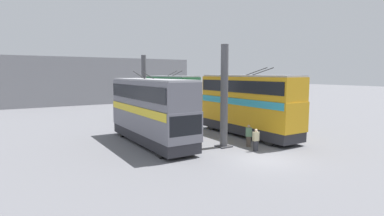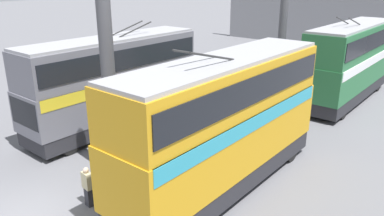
{
  "view_description": "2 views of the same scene",
  "coord_description": "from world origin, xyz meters",
  "px_view_note": "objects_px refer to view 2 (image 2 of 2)",
  "views": [
    {
      "loc": [
        -12.95,
        13.33,
        5.34
      ],
      "look_at": [
        9.33,
        -0.54,
        2.32
      ],
      "focal_mm": 28.0,
      "sensor_mm": 36.0,
      "label": 1
    },
    {
      "loc": [
        -4.76,
        -11.48,
        7.94
      ],
      "look_at": [
        8.65,
        -0.43,
        1.8
      ],
      "focal_mm": 35.0,
      "sensor_mm": 36.0,
      "label": 2
    }
  ],
  "objects_px": {
    "bus_right_near": "(115,77)",
    "person_by_right_row": "(103,133)",
    "bus_left_far": "(350,58)",
    "person_aisle_foreground": "(88,186)",
    "person_by_left_row": "(122,176)",
    "person_aisle_midway": "(230,112)",
    "oil_drum": "(202,104)",
    "bus_left_near": "(225,117)"
  },
  "relations": [
    {
      "from": "bus_right_near",
      "to": "person_by_right_row",
      "type": "bearing_deg",
      "value": -143.04
    },
    {
      "from": "bus_left_far",
      "to": "person_aisle_foreground",
      "type": "height_order",
      "value": "bus_left_far"
    },
    {
      "from": "person_by_left_row",
      "to": "bus_right_near",
      "type": "bearing_deg",
      "value": -95.74
    },
    {
      "from": "person_aisle_foreground",
      "to": "person_aisle_midway",
      "type": "relative_size",
      "value": 0.94
    },
    {
      "from": "bus_right_near",
      "to": "person_aisle_midway",
      "type": "xyz_separation_m",
      "value": [
        3.83,
        -4.91,
        -1.93
      ]
    },
    {
      "from": "person_by_right_row",
      "to": "bus_left_far",
      "type": "bearing_deg",
      "value": 14.13
    },
    {
      "from": "person_by_right_row",
      "to": "person_aisle_foreground",
      "type": "xyz_separation_m",
      "value": [
        -3.32,
        -3.41,
        -0.02
      ]
    },
    {
      "from": "bus_left_far",
      "to": "oil_drum",
      "type": "height_order",
      "value": "bus_left_far"
    },
    {
      "from": "person_aisle_midway",
      "to": "oil_drum",
      "type": "distance_m",
      "value": 3.0
    },
    {
      "from": "bus_right_near",
      "to": "person_by_right_row",
      "type": "relative_size",
      "value": 6.6
    },
    {
      "from": "bus_left_near",
      "to": "bus_left_far",
      "type": "bearing_deg",
      "value": -0.0
    },
    {
      "from": "bus_left_near",
      "to": "person_by_right_row",
      "type": "bearing_deg",
      "value": 97.79
    },
    {
      "from": "bus_right_near",
      "to": "oil_drum",
      "type": "distance_m",
      "value": 5.84
    },
    {
      "from": "oil_drum",
      "to": "person_by_right_row",
      "type": "bearing_deg",
      "value": 177.84
    },
    {
      "from": "person_aisle_foreground",
      "to": "person_by_right_row",
      "type": "bearing_deg",
      "value": 51.57
    },
    {
      "from": "bus_left_near",
      "to": "bus_right_near",
      "type": "xyz_separation_m",
      "value": [
        1.59,
        8.29,
        -0.17
      ]
    },
    {
      "from": "bus_left_near",
      "to": "person_by_right_row",
      "type": "xyz_separation_m",
      "value": [
        -0.88,
        6.44,
        -2.14
      ]
    },
    {
      "from": "bus_left_near",
      "to": "person_by_right_row",
      "type": "distance_m",
      "value": 6.84
    },
    {
      "from": "bus_right_near",
      "to": "person_aisle_midway",
      "type": "height_order",
      "value": "bus_right_near"
    },
    {
      "from": "bus_left_near",
      "to": "bus_right_near",
      "type": "relative_size",
      "value": 0.99
    },
    {
      "from": "person_by_right_row",
      "to": "oil_drum",
      "type": "xyz_separation_m",
      "value": [
        7.37,
        -0.28,
        -0.39
      ]
    },
    {
      "from": "bus_left_far",
      "to": "person_by_left_row",
      "type": "bearing_deg",
      "value": 171.53
    },
    {
      "from": "person_by_left_row",
      "to": "oil_drum",
      "type": "xyz_separation_m",
      "value": [
        9.47,
        3.59,
        -0.42
      ]
    },
    {
      "from": "person_by_left_row",
      "to": "person_aisle_midway",
      "type": "xyz_separation_m",
      "value": [
        8.4,
        0.82,
        0.01
      ]
    },
    {
      "from": "bus_right_near",
      "to": "bus_left_near",
      "type": "bearing_deg",
      "value": -100.83
    },
    {
      "from": "bus_left_near",
      "to": "person_aisle_foreground",
      "type": "distance_m",
      "value": 5.61
    },
    {
      "from": "bus_left_far",
      "to": "bus_right_near",
      "type": "relative_size",
      "value": 1.0
    },
    {
      "from": "bus_left_far",
      "to": "person_aisle_midway",
      "type": "relative_size",
      "value": 6.31
    },
    {
      "from": "bus_left_near",
      "to": "person_by_left_row",
      "type": "relative_size",
      "value": 6.35
    },
    {
      "from": "person_aisle_foreground",
      "to": "person_by_left_row",
      "type": "bearing_deg",
      "value": -14.94
    },
    {
      "from": "bus_left_near",
      "to": "oil_drum",
      "type": "distance_m",
      "value": 9.3
    },
    {
      "from": "person_by_right_row",
      "to": "person_aisle_midway",
      "type": "xyz_separation_m",
      "value": [
        6.3,
        -3.05,
        0.04
      ]
    },
    {
      "from": "bus_right_near",
      "to": "person_aisle_midway",
      "type": "distance_m",
      "value": 6.52
    },
    {
      "from": "person_by_right_row",
      "to": "oil_drum",
      "type": "distance_m",
      "value": 7.38
    },
    {
      "from": "bus_right_near",
      "to": "person_by_left_row",
      "type": "distance_m",
      "value": 7.58
    },
    {
      "from": "person_aisle_midway",
      "to": "oil_drum",
      "type": "bearing_deg",
      "value": 40.13
    },
    {
      "from": "person_aisle_foreground",
      "to": "oil_drum",
      "type": "height_order",
      "value": "person_aisle_foreground"
    },
    {
      "from": "person_by_left_row",
      "to": "oil_drum",
      "type": "distance_m",
      "value": 10.14
    },
    {
      "from": "bus_left_near",
      "to": "person_aisle_foreground",
      "type": "xyz_separation_m",
      "value": [
        -4.2,
        3.03,
        -2.16
      ]
    },
    {
      "from": "person_aisle_midway",
      "to": "bus_left_far",
      "type": "bearing_deg",
      "value": -49.79
    },
    {
      "from": "person_aisle_midway",
      "to": "person_aisle_foreground",
      "type": "bearing_deg",
      "value": 153.28
    },
    {
      "from": "bus_left_far",
      "to": "person_by_right_row",
      "type": "relative_size",
      "value": 6.58
    }
  ]
}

